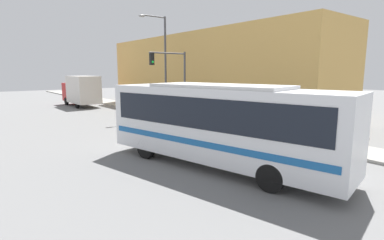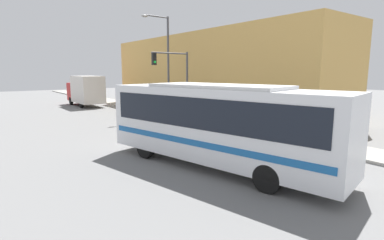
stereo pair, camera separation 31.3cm
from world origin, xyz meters
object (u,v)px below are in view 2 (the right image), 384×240
(traffic_light_pole, at_px, (175,73))
(street_lamp, at_px, (165,58))
(fire_hydrant, at_px, (238,123))
(parking_meter, at_px, (190,109))
(delivery_truck, at_px, (85,90))
(city_bus, at_px, (217,120))

(traffic_light_pole, height_order, street_lamp, street_lamp)
(fire_hydrant, height_order, traffic_light_pole, traffic_light_pole)
(fire_hydrant, relative_size, parking_meter, 0.65)
(delivery_truck, xyz_separation_m, street_lamp, (3.22, -11.88, 3.20))
(parking_meter, relative_size, street_lamp, 0.15)
(city_bus, xyz_separation_m, traffic_light_pole, (5.10, 10.56, 1.81))
(traffic_light_pole, bearing_deg, street_lamp, 72.43)
(delivery_truck, relative_size, parking_meter, 5.46)
(city_bus, height_order, fire_hydrant, city_bus)
(street_lamp, bearing_deg, delivery_truck, 105.17)
(city_bus, height_order, traffic_light_pole, traffic_light_pole)
(delivery_truck, distance_m, traffic_light_pole, 15.10)
(traffic_light_pole, bearing_deg, delivery_truck, 98.83)
(parking_meter, xyz_separation_m, street_lamp, (-0.05, 3.56, 4.04))
(city_bus, height_order, parking_meter, city_bus)
(city_bus, bearing_deg, fire_hydrant, 25.67)
(traffic_light_pole, bearing_deg, parking_meter, -33.30)
(delivery_truck, bearing_deg, city_bus, -96.31)
(fire_hydrant, bearing_deg, parking_meter, 90.00)
(fire_hydrant, height_order, parking_meter, parking_meter)
(fire_hydrant, xyz_separation_m, street_lamp, (-0.05, 8.79, 4.48))
(traffic_light_pole, relative_size, parking_meter, 4.30)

